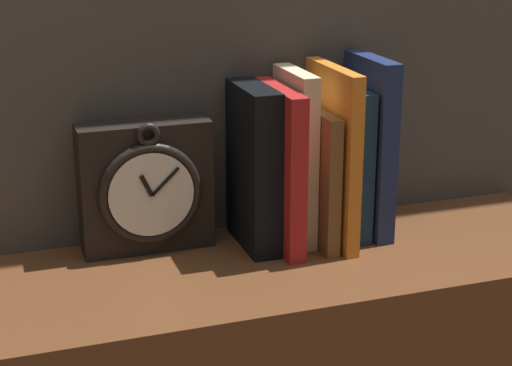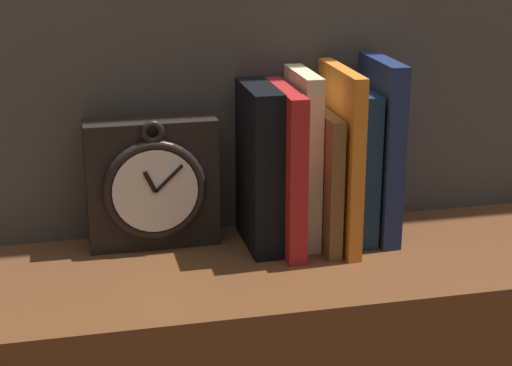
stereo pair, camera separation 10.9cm
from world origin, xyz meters
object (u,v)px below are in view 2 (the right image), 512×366
Objects in this scene: book_slot4_orange at (340,157)px; book_slot6_navy at (380,149)px; book_slot1_red at (285,169)px; book_slot3_brown at (321,177)px; book_slot0_black at (259,167)px; clock at (153,184)px; book_slot2_cream at (302,158)px; book_slot5_navy at (354,164)px.

book_slot4_orange is 0.06m from book_slot6_navy.
book_slot3_brown is at bearing 1.32° from book_slot1_red.
book_slot4_orange is (0.11, -0.01, 0.01)m from book_slot0_black.
clock is 0.32m from book_slot6_navy.
book_slot1_red is at bearing -175.83° from book_slot6_navy.
book_slot1_red is 0.14m from book_slot6_navy.
clock is 0.77× the size of book_slot2_cream.
book_slot5_navy is at bearing 7.50° from book_slot1_red.
book_slot4_orange is at bearing -2.51° from book_slot1_red.
clock is 0.15m from book_slot0_black.
book_slot1_red is 0.11m from book_slot5_navy.
book_slot4_orange is at bearing -10.70° from book_slot3_brown.
book_slot0_black is 0.11m from book_slot4_orange.
book_slot6_navy is at bearing -3.46° from book_slot2_cream.
book_slot5_navy is at bearing -5.87° from clock.
book_slot0_black is 0.09m from book_slot3_brown.
book_slot0_black is 1.05× the size of book_slot5_navy.
book_slot2_cream is at bearing 4.88° from book_slot0_black.
book_slot0_black is at bearing -12.22° from clock.
book_slot1_red is (0.18, -0.04, 0.02)m from clock.
book_slot3_brown is at bearing 169.30° from book_slot4_orange.
clock is at bearing 166.37° from book_slot1_red.
clock is 0.75× the size of book_slot4_orange.
book_slot0_black reaches higher than book_slot3_brown.
book_slot1_red is 0.90× the size of book_slot4_orange.
book_slot3_brown is 0.75× the size of book_slot6_navy.
clock is 0.82× the size of book_slot0_black.
clock is 0.23m from book_slot3_brown.
book_slot6_navy is at bearing 5.87° from book_slot3_brown.
book_slot3_brown is 0.04m from book_slot4_orange.
book_slot1_red is 0.06m from book_slot3_brown.
book_slot4_orange is at bearing -7.79° from book_slot0_black.
book_slot6_navy is (0.06, 0.01, 0.00)m from book_slot4_orange.
book_slot1_red reaches higher than clock.
book_slot3_brown is 0.05m from book_slot5_navy.
book_slot6_navy reaches higher than book_slot1_red.
clock is at bearing 169.72° from book_slot3_brown.
book_slot4_orange is at bearing -167.88° from book_slot6_navy.
book_slot0_black is at bearing 160.33° from book_slot1_red.
book_slot3_brown is (0.02, -0.02, -0.03)m from book_slot2_cream.
book_slot2_cream is 0.97× the size of book_slot4_orange.
book_slot5_navy is (0.03, 0.02, -0.02)m from book_slot4_orange.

